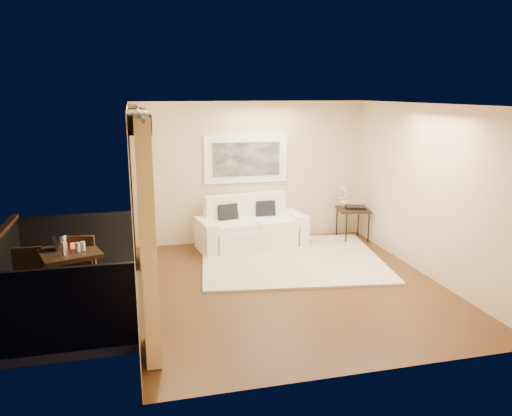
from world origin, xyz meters
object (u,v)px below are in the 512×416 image
object	(u,v)px
balcony_chair_near	(79,267)
sofa	(250,229)
side_table	(353,211)
ice_bucket	(60,242)
bistro_table	(70,257)
orchid	(344,196)
balcony_chair_far	(31,272)

from	to	relation	value
balcony_chair_near	sofa	bearing A→B (deg)	46.22
side_table	ice_bucket	distance (m)	5.55
bistro_table	balcony_chair_near	bearing A→B (deg)	54.57
sofa	ice_bucket	distance (m)	3.81
sofa	side_table	size ratio (longest dim) A/B	3.13
balcony_chair_near	ice_bucket	xyz separation A→B (m)	(-0.20, -0.02, 0.38)
side_table	bistro_table	distance (m)	5.47
orchid	balcony_chair_near	world-z (taller)	orchid
balcony_chair_near	side_table	bearing A→B (deg)	32.16
sofa	side_table	world-z (taller)	sofa
bistro_table	balcony_chair_far	distance (m)	0.67
balcony_chair_near	balcony_chair_far	bearing A→B (deg)	175.16
bistro_table	ice_bucket	distance (m)	0.24
orchid	balcony_chair_far	bearing A→B (deg)	-159.82
orchid	balcony_chair_far	xyz separation A→B (m)	(-5.41, -1.99, -0.37)
balcony_chair_far	orchid	bearing A→B (deg)	-157.78
orchid	sofa	bearing A→B (deg)	-179.60
orchid	bistro_table	distance (m)	5.37
side_table	balcony_chair_near	bearing A→B (deg)	-157.47
side_table	orchid	distance (m)	0.35
balcony_chair_far	ice_bucket	world-z (taller)	ice_bucket
orchid	ice_bucket	world-z (taller)	orchid
orchid	balcony_chair_far	distance (m)	5.78
sofa	bistro_table	size ratio (longest dim) A/B	2.33
balcony_chair_far	sofa	bearing A→B (deg)	-148.62
side_table	ice_bucket	xyz separation A→B (m)	(-5.13, -2.07, 0.37)
side_table	ice_bucket	bearing A→B (deg)	-158.08
balcony_chair_far	balcony_chair_near	world-z (taller)	balcony_chair_near
bistro_table	balcony_chair_far	size ratio (longest dim) A/B	1.03
sofa	bistro_table	xyz separation A→B (m)	(-2.96, -2.26, 0.42)
bistro_table	balcony_chair_near	distance (m)	0.24
orchid	ice_bucket	size ratio (longest dim) A/B	2.37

